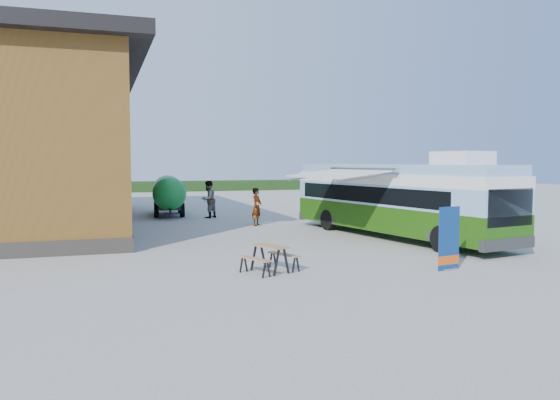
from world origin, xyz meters
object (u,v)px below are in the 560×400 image
object	(u,v)px
banner	(449,244)
picnic_table	(270,252)
person_a	(257,207)
slurry_tanker	(169,193)
bus	(396,197)
person_b	(208,199)

from	to	relation	value
banner	picnic_table	xyz separation A→B (m)	(-4.77, 1.28, -0.17)
person_a	slurry_tanker	distance (m)	7.21
bus	slurry_tanker	size ratio (longest dim) A/B	1.87
person_a	slurry_tanker	xyz separation A→B (m)	(-3.33, 6.39, 0.38)
person_b	bus	bearing A→B (deg)	79.41
picnic_table	slurry_tanker	world-z (taller)	slurry_tanker
banner	person_b	size ratio (longest dim) A/B	0.88
picnic_table	person_b	xyz separation A→B (m)	(1.12, 14.73, 0.45)
picnic_table	person_b	size ratio (longest dim) A/B	0.82
slurry_tanker	bus	bearing A→B (deg)	-53.02
bus	banner	xyz separation A→B (m)	(-1.94, -6.21, -0.87)
person_b	banner	bearing A→B (deg)	62.56
picnic_table	person_a	bearing A→B (deg)	52.54
banner	slurry_tanker	xyz separation A→B (m)	(-5.48, 18.19, 0.54)
bus	person_b	bearing A→B (deg)	109.45
person_a	picnic_table	bearing A→B (deg)	-154.11
banner	picnic_table	bearing A→B (deg)	154.70
banner	picnic_table	world-z (taller)	banner
banner	slurry_tanker	distance (m)	19.00
person_a	person_b	world-z (taller)	person_b
person_b	slurry_tanker	bearing A→B (deg)	-90.13
banner	person_b	world-z (taller)	person_b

